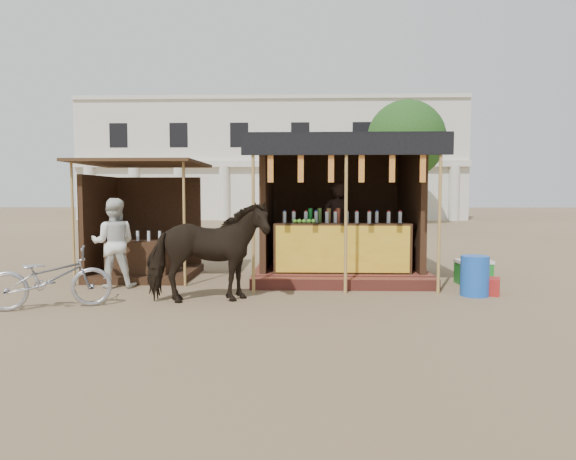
# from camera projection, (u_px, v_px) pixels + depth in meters

# --- Properties ---
(ground) EXTENTS (120.00, 120.00, 0.00)m
(ground) POSITION_uv_depth(u_px,v_px,m) (284.00, 314.00, 7.40)
(ground) COLOR #846B4C
(ground) RESTS_ON ground
(main_stall) EXTENTS (3.60, 3.61, 2.78)m
(main_stall) POSITION_uv_depth(u_px,v_px,m) (339.00, 228.00, 10.65)
(main_stall) COLOR brown
(main_stall) RESTS_ON ground
(secondary_stall) EXTENTS (2.40, 2.40, 2.38)m
(secondary_stall) POSITION_uv_depth(u_px,v_px,m) (139.00, 236.00, 10.67)
(secondary_stall) COLOR #3A2115
(secondary_stall) RESTS_ON ground
(cow) EXTENTS (2.05, 1.25, 1.61)m
(cow) POSITION_uv_depth(u_px,v_px,m) (207.00, 252.00, 8.11)
(cow) COLOR black
(cow) RESTS_ON ground
(motorbike) EXTENTS (1.87, 1.20, 0.93)m
(motorbike) POSITION_uv_depth(u_px,v_px,m) (50.00, 278.00, 7.71)
(motorbike) COLOR #9F9FA7
(motorbike) RESTS_ON ground
(bystander) EXTENTS (0.90, 0.76, 1.65)m
(bystander) POSITION_uv_depth(u_px,v_px,m) (114.00, 243.00, 9.44)
(bystander) COLOR white
(bystander) RESTS_ON ground
(blue_barrel) EXTENTS (0.51, 0.51, 0.68)m
(blue_barrel) POSITION_uv_depth(u_px,v_px,m) (475.00, 276.00, 8.68)
(blue_barrel) COLOR blue
(blue_barrel) RESTS_ON ground
(red_crate) EXTENTS (0.55, 0.55, 0.29)m
(red_crate) POSITION_uv_depth(u_px,v_px,m) (486.00, 286.00, 8.83)
(red_crate) COLOR #A11E1A
(red_crate) RESTS_ON ground
(cooler) EXTENTS (0.66, 0.48, 0.46)m
(cooler) POSITION_uv_depth(u_px,v_px,m) (473.00, 272.00, 9.87)
(cooler) COLOR #1B7A25
(cooler) RESTS_ON ground
(background_building) EXTENTS (26.00, 7.45, 8.18)m
(background_building) POSITION_uv_depth(u_px,v_px,m) (273.00, 163.00, 37.05)
(background_building) COLOR silver
(background_building) RESTS_ON ground
(tree) EXTENTS (4.50, 4.40, 7.00)m
(tree) POSITION_uv_depth(u_px,v_px,m) (402.00, 143.00, 28.97)
(tree) COLOR #382314
(tree) RESTS_ON ground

